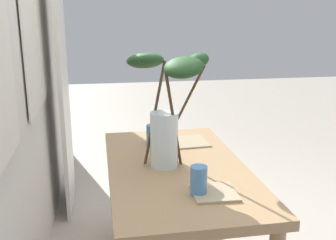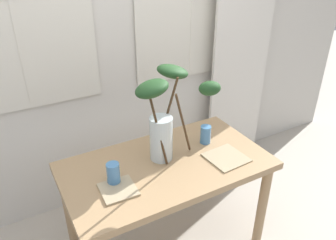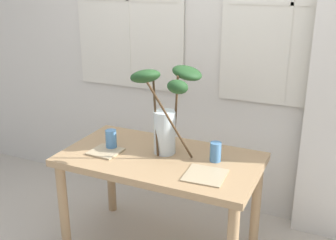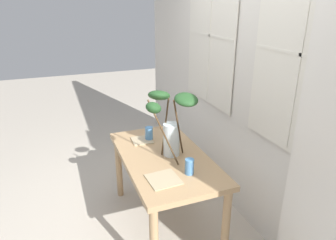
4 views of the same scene
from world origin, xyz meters
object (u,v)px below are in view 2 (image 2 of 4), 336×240
dining_table (166,176)px  plate_square_left (118,190)px  drinking_glass_blue_right (206,135)px  drinking_glass_blue_left (113,174)px  vase_with_branches (166,114)px  plate_square_right (226,158)px

dining_table → plate_square_left: 0.40m
drinking_glass_blue_right → dining_table: bearing=-167.0°
dining_table → drinking_glass_blue_left: (-0.37, -0.03, 0.17)m
drinking_glass_blue_left → plate_square_left: 0.10m
drinking_glass_blue_right → plate_square_left: 0.76m
drinking_glass_blue_right → vase_with_branches: bearing=-174.3°
drinking_glass_blue_right → plate_square_left: drinking_glass_blue_right is taller
vase_with_branches → drinking_glass_blue_left: vase_with_branches is taller
dining_table → plate_square_right: bearing=-21.3°
vase_with_branches → drinking_glass_blue_left: size_ratio=4.54×
drinking_glass_blue_right → plate_square_left: size_ratio=0.65×
drinking_glass_blue_left → vase_with_branches: bearing=11.0°
dining_table → vase_with_branches: bearing=66.5°
dining_table → drinking_glass_blue_left: size_ratio=9.69×
plate_square_right → dining_table: bearing=158.7°
drinking_glass_blue_right → plate_square_right: size_ratio=0.54×
vase_with_branches → plate_square_left: size_ratio=3.13×
drinking_glass_blue_right → plate_square_right: bearing=-87.1°
drinking_glass_blue_right → plate_square_left: bearing=-166.0°
plate_square_left → drinking_glass_blue_right: bearing=14.0°
plate_square_left → plate_square_right: size_ratio=0.82×
vase_with_branches → drinking_glass_blue_left: bearing=-169.0°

